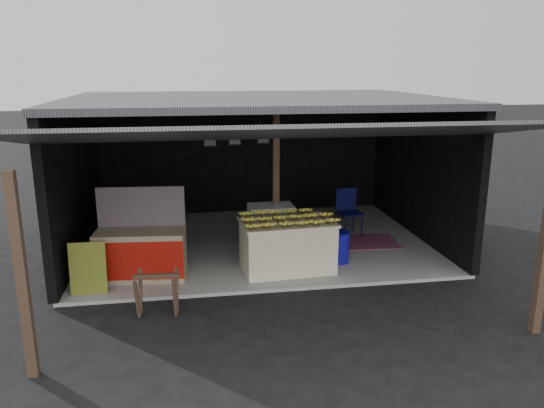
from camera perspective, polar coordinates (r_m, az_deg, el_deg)
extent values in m
plane|color=black|center=(8.81, 0.59, -9.47)|extent=(80.00, 80.00, 0.00)
cube|color=gray|center=(11.10, -1.65, -4.14)|extent=(7.00, 5.00, 0.06)
cube|color=black|center=(13.16, -3.17, 5.46)|extent=(7.00, 0.15, 2.90)
cube|color=black|center=(10.83, -20.39, 2.58)|extent=(0.15, 5.00, 2.90)
cube|color=black|center=(11.70, 15.58, 3.80)|extent=(0.15, 5.00, 2.90)
cube|color=#232326|center=(10.53, -1.76, 11.14)|extent=(7.20, 5.20, 0.12)
cube|color=#232326|center=(7.16, 1.98, 7.68)|extent=(7.40, 2.47, 0.48)
cube|color=#462F23|center=(10.19, 0.43, 2.65)|extent=(0.12, 0.12, 2.85)
cube|color=#462F23|center=(6.73, -25.32, -7.21)|extent=(0.12, 0.12, 2.50)
cube|color=silver|center=(9.45, 1.65, -4.59)|extent=(1.63, 1.05, 0.86)
cube|color=silver|center=(9.31, 1.67, -1.97)|extent=(1.70, 1.11, 0.04)
cube|color=white|center=(10.30, -0.12, -2.68)|extent=(0.86, 0.58, 0.95)
cube|color=navy|center=(10.01, 0.15, -2.91)|extent=(0.67, 0.03, 0.28)
cube|color=#B21414|center=(10.11, 0.15, -4.71)|extent=(0.43, 0.02, 0.09)
cube|color=#998466|center=(9.36, -13.90, -5.27)|extent=(1.55, 0.79, 0.84)
cube|color=#B0140B|center=(9.04, -14.05, -5.99)|extent=(1.49, 0.16, 0.66)
cube|color=white|center=(9.03, -14.06, -6.01)|extent=(0.51, 0.06, 0.17)
cube|color=#1A1B50|center=(9.40, -14.06, -0.27)|extent=(1.49, 0.18, 0.70)
cube|color=black|center=(8.96, -19.19, -6.55)|extent=(0.57, 0.12, 0.85)
cube|color=#462F23|center=(7.99, -14.31, -9.94)|extent=(0.07, 0.26, 0.65)
cube|color=#462F23|center=(7.92, -10.42, -9.94)|extent=(0.07, 0.26, 0.65)
cube|color=#462F23|center=(8.28, -13.97, -9.03)|extent=(0.07, 0.26, 0.65)
cube|color=#462F23|center=(8.21, -10.22, -9.02)|extent=(0.07, 0.26, 0.65)
cube|color=#462F23|center=(7.98, -12.35, -7.57)|extent=(0.69, 0.11, 0.06)
cylinder|color=#0F0C8E|center=(9.92, 7.20, -4.68)|extent=(0.38, 0.38, 0.55)
cylinder|color=#0A0C38|center=(11.26, 7.86, -2.53)|extent=(0.03, 0.03, 0.49)
cylinder|color=#0A0C38|center=(11.42, 9.63, -2.34)|extent=(0.03, 0.03, 0.49)
cylinder|color=#0A0C38|center=(11.60, 7.05, -1.99)|extent=(0.03, 0.03, 0.49)
cylinder|color=#0A0C38|center=(11.76, 8.78, -1.82)|extent=(0.03, 0.03, 0.49)
cube|color=#0A0C38|center=(11.44, 8.37, -0.98)|extent=(0.53, 0.53, 0.04)
cube|color=#0A0C38|center=(11.56, 7.96, 0.49)|extent=(0.47, 0.10, 0.50)
cube|color=#761A4B|center=(11.18, 9.48, -4.02)|extent=(1.58, 1.12, 0.01)
cube|color=black|center=(12.95, -6.70, 7.02)|extent=(0.32, 0.03, 0.42)
cube|color=#4C4C59|center=(12.93, -6.69, 7.00)|extent=(0.26, 0.02, 0.34)
cube|color=black|center=(12.98, -4.04, 7.19)|extent=(0.32, 0.03, 0.42)
cube|color=#4C4C59|center=(12.96, -4.03, 7.18)|extent=(0.26, 0.02, 0.34)
cube|color=black|center=(13.07, -0.95, 7.36)|extent=(0.32, 0.03, 0.42)
cube|color=#4C4C59|center=(13.05, -0.94, 7.35)|extent=(0.26, 0.02, 0.34)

